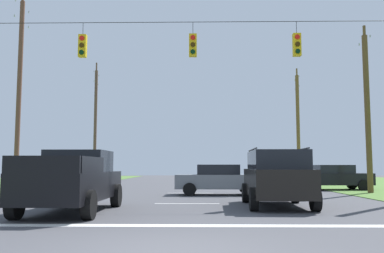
{
  "coord_description": "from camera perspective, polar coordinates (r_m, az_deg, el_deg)",
  "views": [
    {
      "loc": [
        0.49,
        -7.2,
        1.43
      ],
      "look_at": [
        0.12,
        12.98,
        3.37
      ],
      "focal_mm": 38.9,
      "sensor_mm": 36.0,
      "label": 1
    }
  ],
  "objects": [
    {
      "name": "pickup_truck",
      "position": [
        13.75,
        -15.89,
        -7.21
      ],
      "size": [
        2.29,
        5.4,
        1.95
      ],
      "color": "black",
      "rests_on": "ground"
    },
    {
      "name": "utility_pole_mid_left",
      "position": [
        25.3,
        -22.61,
        4.87
      ],
      "size": [
        0.26,
        1.95,
        11.53
      ],
      "color": "brown",
      "rests_on": "ground"
    },
    {
      "name": "distant_car_oncoming",
      "position": [
        21.23,
        3.64,
        -7.21
      ],
      "size": [
        4.34,
        2.1,
        1.52
      ],
      "color": "slate",
      "rests_on": "ground"
    },
    {
      "name": "lane_dash_2",
      "position": [
        29.72,
        0.09,
        -8.25
      ],
      "size": [
        2.5,
        0.15,
        0.01
      ],
      "primitive_type": "cube",
      "rotation": [
        0.0,
        0.0,
        1.57
      ],
      "color": "white",
      "rests_on": "ground"
    },
    {
      "name": "ground_plane",
      "position": [
        7.36,
        -2.91,
        -16.67
      ],
      "size": [
        120.0,
        120.0,
        0.0
      ],
      "primitive_type": "plane",
      "color": "#47474C"
    },
    {
      "name": "lane_dash_0",
      "position": [
        16.28,
        -0.7,
        -10.51
      ],
      "size": [
        2.5,
        0.15,
        0.01
      ],
      "primitive_type": "cube",
      "rotation": [
        0.0,
        0.0,
        1.57
      ],
      "color": "white",
      "rests_on": "ground"
    },
    {
      "name": "overhead_signal_span",
      "position": [
        17.07,
        -0.65,
        4.33
      ],
      "size": [
        18.01,
        0.31,
        7.96
      ],
      "color": "#4E4127",
      "rests_on": "ground"
    },
    {
      "name": "utility_pole_far_right",
      "position": [
        40.39,
        14.34,
        0.14
      ],
      "size": [
        0.33,
        1.79,
        10.75
      ],
      "color": "brown",
      "rests_on": "ground"
    },
    {
      "name": "distant_car_crossing_white",
      "position": [
        34.22,
        16.72,
        -6.34
      ],
      "size": [
        4.38,
        2.19,
        1.52
      ],
      "color": "silver",
      "rests_on": "ground"
    },
    {
      "name": "utility_pole_far_left",
      "position": [
        40.11,
        -13.11,
        0.58
      ],
      "size": [
        0.28,
        1.95,
        11.29
      ],
      "color": "brown",
      "rests_on": "ground"
    },
    {
      "name": "lane_dash_1",
      "position": [
        22.6,
        -0.21,
        -9.11
      ],
      "size": [
        2.5,
        0.15,
        0.01
      ],
      "primitive_type": "cube",
      "rotation": [
        0.0,
        0.0,
        1.57
      ],
      "color": "white",
      "rests_on": "ground"
    },
    {
      "name": "lane_dash_3",
      "position": [
        34.44,
        0.22,
        -7.87
      ],
      "size": [
        2.5,
        0.15,
        0.01
      ],
      "primitive_type": "cube",
      "rotation": [
        0.0,
        0.0,
        1.57
      ],
      "color": "white",
      "rests_on": "ground"
    },
    {
      "name": "suv_black",
      "position": [
        15.32,
        11.5,
        -6.76
      ],
      "size": [
        2.33,
        4.86,
        2.05
      ],
      "color": "black",
      "rests_on": "ground"
    },
    {
      "name": "stop_bar_stripe",
      "position": [
        10.32,
        -1.73,
        -13.42
      ],
      "size": [
        15.15,
        0.45,
        0.01
      ],
      "primitive_type": "cube",
      "color": "white",
      "rests_on": "ground"
    },
    {
      "name": "distant_car_far_parked",
      "position": [
        26.91,
        18.88,
        -6.57
      ],
      "size": [
        4.33,
        2.07,
        1.52
      ],
      "color": "black",
      "rests_on": "ground"
    },
    {
      "name": "utility_pole_mid_right",
      "position": [
        24.56,
        22.91,
        2.05
      ],
      "size": [
        0.3,
        1.61,
        9.21
      ],
      "color": "brown",
      "rests_on": "ground"
    }
  ]
}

